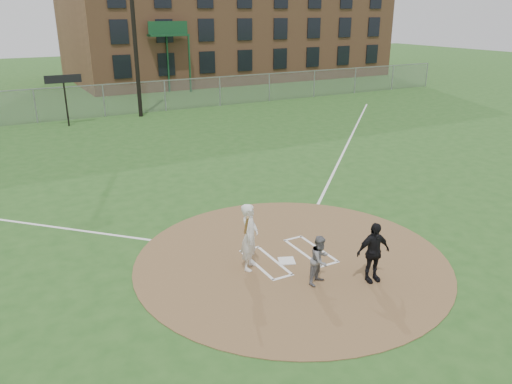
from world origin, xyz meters
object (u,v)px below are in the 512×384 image
home_plate (287,261)px  umpire (373,252)px  catcher (320,260)px  batter_at_plate (250,237)px

home_plate → umpire: 2.39m
catcher → umpire: 1.31m
catcher → umpire: umpire is taller
catcher → batter_at_plate: batter_at_plate is taller
catcher → batter_at_plate: size_ratio=0.70×
catcher → umpire: bearing=-47.3°
home_plate → catcher: size_ratio=0.34×
home_plate → batter_at_plate: bearing=171.6°
home_plate → catcher: catcher is taller
umpire → batter_at_plate: bearing=146.9°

